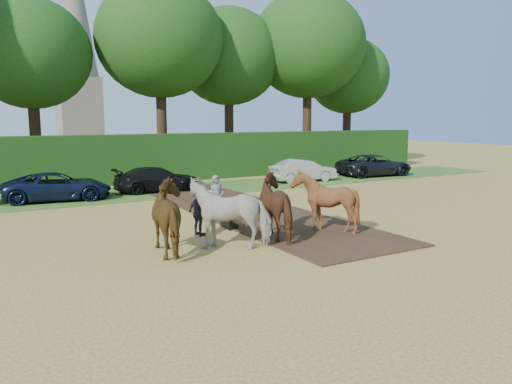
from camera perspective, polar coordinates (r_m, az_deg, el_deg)
name	(u,v)px	position (r m, az deg, el deg)	size (l,w,h in m)	color
ground	(312,251)	(15.37, 6.36, -6.75)	(120.00, 120.00, 0.00)	gold
earth_strip	(244,210)	(21.91, -1.39, -2.02)	(4.50, 17.00, 0.05)	#472D1C
grass_verge	(158,192)	(27.65, -11.16, 0.00)	(50.00, 5.00, 0.03)	#38601E
hedgerow	(133,159)	(31.75, -13.90, 3.70)	(46.00, 1.60, 3.00)	#14380F
spectator_far	(199,213)	(17.17, -6.53, -2.41)	(0.93, 0.39, 1.59)	#21242D
plough_team	(255,208)	(16.30, -0.13, -1.89)	(7.31, 5.09, 2.19)	brown
parked_cars	(164,179)	(27.66, -10.48, 1.50)	(36.37, 3.32, 1.49)	silver
treeline	(87,39)	(34.68, -18.71, 16.27)	(48.70, 10.60, 14.21)	#382616
church	(76,39)	(68.80, -19.92, 16.13)	(5.20, 5.20, 27.00)	slate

